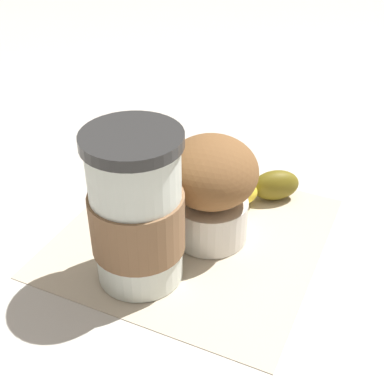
% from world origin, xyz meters
% --- Properties ---
extents(ground_plane, '(3.00, 3.00, 0.00)m').
position_xyz_m(ground_plane, '(0.00, 0.00, 0.00)').
color(ground_plane, beige).
extents(paper_napkin, '(0.28, 0.28, 0.00)m').
position_xyz_m(paper_napkin, '(0.00, 0.00, 0.00)').
color(paper_napkin, beige).
rests_on(paper_napkin, ground_plane).
extents(coffee_cup, '(0.08, 0.08, 0.14)m').
position_xyz_m(coffee_cup, '(-0.07, 0.03, 0.07)').
color(coffee_cup, silver).
rests_on(coffee_cup, paper_napkin).
extents(muffin, '(0.09, 0.09, 0.11)m').
position_xyz_m(muffin, '(0.01, -0.02, 0.06)').
color(muffin, white).
rests_on(muffin, paper_napkin).
extents(banana, '(0.07, 0.16, 0.03)m').
position_xyz_m(banana, '(0.07, -0.02, 0.02)').
color(banana, yellow).
rests_on(banana, paper_napkin).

